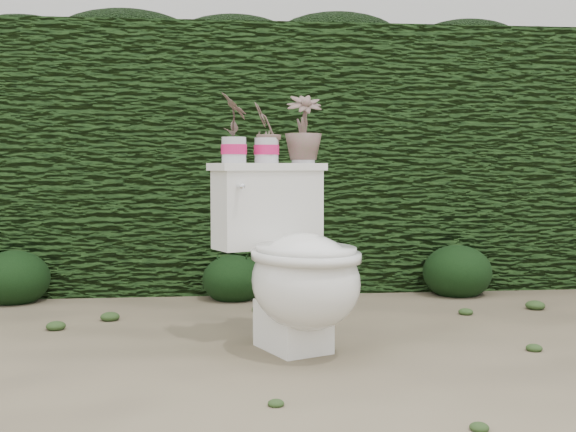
{
  "coord_description": "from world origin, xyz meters",
  "views": [
    {
      "loc": [
        -0.15,
        -3.12,
        0.77
      ],
      "look_at": [
        0.16,
        -0.06,
        0.55
      ],
      "focal_mm": 45.0,
      "sensor_mm": 36.0,
      "label": 1
    }
  ],
  "objects": [
    {
      "name": "hedge",
      "position": [
        0.0,
        1.6,
        0.8
      ],
      "size": [
        8.0,
        1.0,
        1.6
      ],
      "primitive_type": "cube",
      "color": "#213F15",
      "rests_on": "ground"
    },
    {
      "name": "potted_plant_left",
      "position": [
        -0.07,
        -0.04,
        0.92
      ],
      "size": [
        0.11,
        0.16,
        0.28
      ],
      "primitive_type": "imported",
      "rotation": [
        0.0,
        0.0,
        1.65
      ],
      "color": "#216C27",
      "rests_on": "toilet"
    },
    {
      "name": "potted_plant_center",
      "position": [
        0.08,
        0.02,
        0.9
      ],
      "size": [
        0.17,
        0.18,
        0.25
      ],
      "primitive_type": "imported",
      "rotation": [
        0.0,
        0.0,
        3.99
      ],
      "color": "#216C27",
      "rests_on": "toilet"
    },
    {
      "name": "liriope_clump_3",
      "position": [
        1.28,
        1.0,
        0.16
      ],
      "size": [
        0.41,
        0.41,
        0.33
      ],
      "primitive_type": "ellipsoid",
      "color": "black",
      "rests_on": "ground"
    },
    {
      "name": "liriope_clump_1",
      "position": [
        -1.28,
        1.03,
        0.16
      ],
      "size": [
        0.4,
        0.4,
        0.32
      ],
      "primitive_type": "ellipsoid",
      "color": "black",
      "rests_on": "ground"
    },
    {
      "name": "ground",
      "position": [
        0.0,
        0.0,
        0.0
      ],
      "size": [
        60.0,
        60.0,
        0.0
      ],
      "primitive_type": "plane",
      "color": "gray",
      "rests_on": "ground"
    },
    {
      "name": "toilet",
      "position": [
        0.18,
        -0.19,
        0.36
      ],
      "size": [
        0.69,
        0.8,
        0.78
      ],
      "rotation": [
        0.0,
        0.0,
        0.41
      ],
      "color": "silver",
      "rests_on": "ground"
    },
    {
      "name": "liriope_clump_2",
      "position": [
        -0.05,
        0.99,
        0.14
      ],
      "size": [
        0.36,
        0.36,
        0.28
      ],
      "primitive_type": "ellipsoid",
      "color": "black",
      "rests_on": "ground"
    },
    {
      "name": "house_wall",
      "position": [
        0.6,
        6.0,
        2.0
      ],
      "size": [
        8.0,
        3.5,
        4.0
      ],
      "primitive_type": "cube",
      "color": "silver",
      "rests_on": "ground"
    },
    {
      "name": "potted_plant_right",
      "position": [
        0.25,
        0.1,
        0.92
      ],
      "size": [
        0.17,
        0.17,
        0.29
      ],
      "primitive_type": "imported",
      "rotation": [
        0.0,
        0.0,
        6.33
      ],
      "color": "#216C27",
      "rests_on": "toilet"
    }
  ]
}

